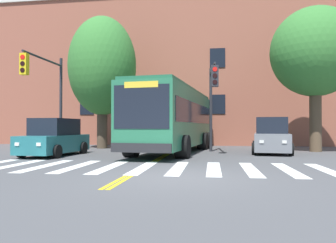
# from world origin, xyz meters

# --- Properties ---
(ground_plane) EXTENTS (120.00, 120.00, 0.00)m
(ground_plane) POSITION_xyz_m (0.00, 0.00, 0.00)
(ground_plane) COLOR #4C4C4F
(crosswalk) EXTENTS (14.64, 3.92, 0.01)m
(crosswalk) POSITION_xyz_m (-0.16, 2.10, 0.00)
(crosswalk) COLOR white
(crosswalk) RESTS_ON ground
(lane_line_yellow_inner) EXTENTS (0.12, 36.00, 0.01)m
(lane_line_yellow_inner) POSITION_xyz_m (-1.42, 16.10, 0.00)
(lane_line_yellow_inner) COLOR gold
(lane_line_yellow_inner) RESTS_ON ground
(lane_line_yellow_outer) EXTENTS (0.12, 36.00, 0.01)m
(lane_line_yellow_outer) POSITION_xyz_m (-1.26, 16.10, 0.00)
(lane_line_yellow_outer) COLOR gold
(lane_line_yellow_outer) RESTS_ON ground
(city_bus) EXTENTS (3.79, 11.03, 3.40)m
(city_bus) POSITION_xyz_m (-1.17, 8.86, 1.83)
(city_bus) COLOR #28704C
(city_bus) RESTS_ON ground
(car_teal_near_lane) EXTENTS (2.09, 4.27, 1.78)m
(car_teal_near_lane) POSITION_xyz_m (-6.58, 5.97, 0.82)
(car_teal_near_lane) COLOR #236B70
(car_teal_near_lane) RESTS_ON ground
(car_grey_far_lane) EXTENTS (2.29, 4.20, 1.86)m
(car_grey_far_lane) POSITION_xyz_m (3.94, 8.86, 0.85)
(car_grey_far_lane) COLOR slate
(car_grey_far_lane) RESTS_ON ground
(car_white_behind_bus) EXTENTS (2.15, 4.25, 1.86)m
(car_white_behind_bus) POSITION_xyz_m (-0.57, 19.83, 0.85)
(car_white_behind_bus) COLOR white
(car_white_behind_bus) RESTS_ON ground
(traffic_light_far_corner) EXTENTS (0.34, 3.92, 5.33)m
(traffic_light_far_corner) POSITION_xyz_m (-7.75, 7.30, 3.61)
(traffic_light_far_corner) COLOR #28282D
(traffic_light_far_corner) RESTS_ON ground
(traffic_light_overhead) EXTENTS (0.50, 3.29, 4.67)m
(traffic_light_overhead) POSITION_xyz_m (0.91, 8.29, 3.19)
(traffic_light_overhead) COLOR #28282D
(traffic_light_overhead) RESTS_ON ground
(street_tree_curbside_large) EXTENTS (6.80, 6.87, 8.03)m
(street_tree_curbside_large) POSITION_xyz_m (6.55, 10.36, 5.51)
(street_tree_curbside_large) COLOR brown
(street_tree_curbside_large) RESTS_ON ground
(street_tree_curbside_small) EXTENTS (5.95, 6.13, 8.46)m
(street_tree_curbside_small) POSITION_xyz_m (-6.14, 11.32, 5.26)
(street_tree_curbside_small) COLOR #4C3D2D
(street_tree_curbside_small) RESTS_ON ground
(building_facade) EXTENTS (37.33, 6.31, 12.05)m
(building_facade) POSITION_xyz_m (-3.78, 18.27, 6.03)
(building_facade) COLOR #9E5642
(building_facade) RESTS_ON ground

